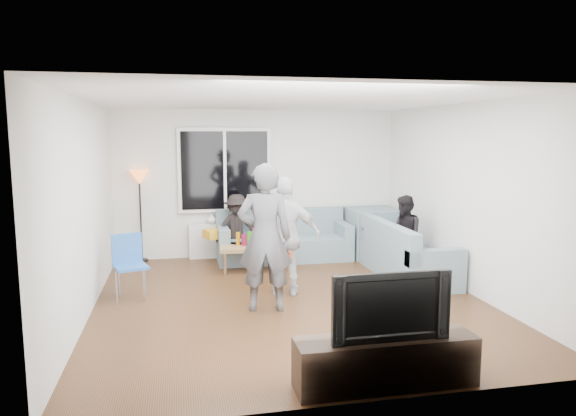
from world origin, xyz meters
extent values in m
cube|color=#56351C|center=(0.00, 0.00, -0.02)|extent=(5.00, 5.50, 0.04)
cube|color=white|center=(0.00, 0.00, 2.62)|extent=(5.00, 5.50, 0.04)
cube|color=silver|center=(0.00, 2.77, 1.30)|extent=(5.00, 0.04, 2.60)
cube|color=silver|center=(0.00, -2.77, 1.30)|extent=(5.00, 0.04, 2.60)
cube|color=silver|center=(-2.52, 0.00, 1.30)|extent=(0.04, 5.50, 2.60)
cube|color=silver|center=(2.52, 0.00, 1.30)|extent=(0.04, 5.50, 2.60)
cube|color=white|center=(-0.60, 2.69, 1.55)|extent=(1.62, 0.06, 1.47)
cube|color=black|center=(-0.60, 2.65, 1.55)|extent=(1.50, 0.02, 1.35)
cube|color=white|center=(-0.60, 2.64, 1.55)|extent=(0.05, 0.03, 1.35)
cube|color=silver|center=(-0.60, 2.65, 0.31)|extent=(1.30, 0.12, 0.62)
imported|color=#285F26|center=(-0.10, 2.62, 0.82)|extent=(0.23, 0.18, 0.40)
imported|color=silver|center=(-0.85, 2.62, 0.71)|extent=(0.17, 0.17, 0.18)
cube|color=slate|center=(1.99, 2.27, 0.42)|extent=(0.85, 0.85, 0.85)
cube|color=gold|center=(-0.80, 2.25, 0.51)|extent=(0.47, 0.43, 0.14)
cube|color=maroon|center=(0.03, 2.33, 0.51)|extent=(0.43, 0.39, 0.13)
cube|color=#987E49|center=(-0.23, 1.69, 0.20)|extent=(1.14, 0.68, 0.40)
cylinder|color=maroon|center=(-0.35, 1.73, 0.49)|extent=(0.17, 0.17, 0.17)
imported|color=#494A4E|center=(-0.38, -0.29, 0.92)|extent=(0.72, 0.53, 1.84)
imported|color=silver|center=(0.01, 0.30, 0.81)|extent=(1.02, 0.64, 1.61)
imported|color=black|center=(2.02, 0.95, 0.62)|extent=(0.52, 0.64, 1.24)
imported|color=black|center=(-0.44, 2.30, 0.58)|extent=(0.82, 0.56, 1.17)
cube|color=#312418|center=(0.33, -2.50, 0.22)|extent=(1.60, 0.40, 0.44)
imported|color=black|center=(0.33, -2.50, 0.74)|extent=(1.05, 0.14, 0.60)
cylinder|color=black|center=(-0.21, 1.87, 0.49)|extent=(0.07, 0.07, 0.19)
cylinder|color=#EF4515|center=(-0.03, 1.61, 0.51)|extent=(0.07, 0.07, 0.22)
cylinder|color=black|center=(0.13, 1.82, 0.51)|extent=(0.07, 0.07, 0.22)
cylinder|color=#BB790B|center=(-0.48, 1.77, 0.51)|extent=(0.07, 0.07, 0.21)
cylinder|color=#26991B|center=(-0.32, 1.55, 0.53)|extent=(0.08, 0.08, 0.25)
camera|label=1|loc=(-1.39, -6.64, 2.19)|focal=33.14mm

